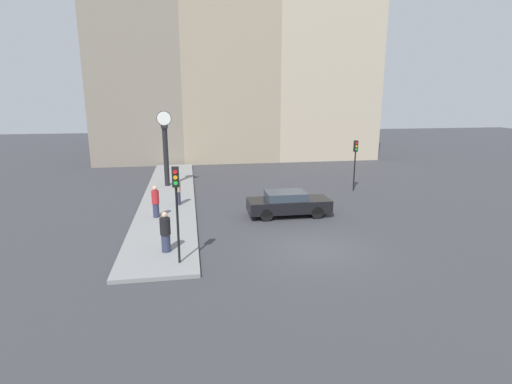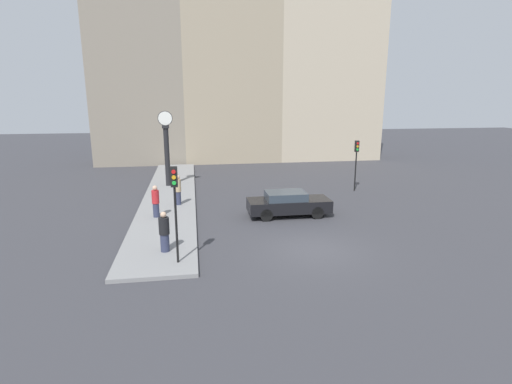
# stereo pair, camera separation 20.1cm
# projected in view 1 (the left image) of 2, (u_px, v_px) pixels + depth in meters

# --- Properties ---
(ground_plane) EXTENTS (120.00, 120.00, 0.00)m
(ground_plane) POSITION_uv_depth(u_px,v_px,m) (314.00, 249.00, 17.19)
(ground_plane) COLOR #38383D
(sidewalk_corner) EXTENTS (3.25, 24.29, 0.16)m
(sidewalk_corner) POSITION_uv_depth(u_px,v_px,m) (169.00, 197.00, 25.83)
(sidewalk_corner) COLOR gray
(sidewalk_corner) RESTS_ON ground_plane
(building_row) EXTENTS (28.17, 5.00, 19.93)m
(building_row) POSITION_uv_depth(u_px,v_px,m) (239.00, 62.00, 39.07)
(building_row) COLOR gray
(building_row) RESTS_ON ground_plane
(sedan_car) EXTENTS (4.48, 1.74, 1.37)m
(sedan_car) POSITION_uv_depth(u_px,v_px,m) (288.00, 203.00, 21.86)
(sedan_car) COLOR black
(sedan_car) RESTS_ON ground_plane
(traffic_light_near) EXTENTS (0.26, 0.24, 3.76)m
(traffic_light_near) POSITION_uv_depth(u_px,v_px,m) (176.00, 195.00, 14.82)
(traffic_light_near) COLOR black
(traffic_light_near) RESTS_ON sidewalk_corner
(traffic_light_far) EXTENTS (0.26, 0.24, 3.49)m
(traffic_light_far) POSITION_uv_depth(u_px,v_px,m) (355.00, 155.00, 27.34)
(traffic_light_far) COLOR black
(traffic_light_far) RESTS_ON ground_plane
(street_clock) EXTENTS (1.01, 0.46, 5.28)m
(street_clock) POSITION_uv_depth(u_px,v_px,m) (166.00, 150.00, 28.12)
(street_clock) COLOR black
(street_clock) RESTS_ON sidewalk_corner
(pedestrian_black_jacket) EXTENTS (0.43, 0.43, 1.70)m
(pedestrian_black_jacket) POSITION_uv_depth(u_px,v_px,m) (165.00, 232.00, 16.35)
(pedestrian_black_jacket) COLOR #2D334C
(pedestrian_black_jacket) RESTS_ON sidewalk_corner
(pedestrian_tan_coat) EXTENTS (0.35, 0.35, 1.79)m
(pedestrian_tan_coat) POSITION_uv_depth(u_px,v_px,m) (178.00, 190.00, 23.43)
(pedestrian_tan_coat) COLOR #2D334C
(pedestrian_tan_coat) RESTS_ON sidewalk_corner
(pedestrian_red_top) EXTENTS (0.39, 0.39, 1.71)m
(pedestrian_red_top) POSITION_uv_depth(u_px,v_px,m) (156.00, 202.00, 21.03)
(pedestrian_red_top) COLOR #2D334C
(pedestrian_red_top) RESTS_ON sidewalk_corner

